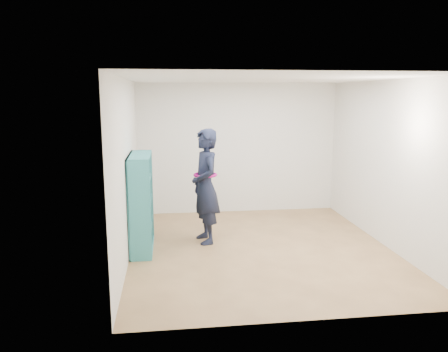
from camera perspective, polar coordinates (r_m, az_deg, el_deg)
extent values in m
plane|color=brown|center=(6.95, 4.75, -9.39)|extent=(4.50, 4.50, 0.00)
plane|color=white|center=(6.54, 5.11, 12.55)|extent=(4.50, 4.50, 0.00)
cube|color=silver|center=(6.50, -12.57, 0.85)|extent=(0.02, 4.50, 2.60)
cube|color=silver|center=(7.31, 20.43, 1.49)|extent=(0.02, 4.50, 2.60)
cube|color=silver|center=(8.81, 1.83, 3.60)|extent=(4.00, 0.02, 2.60)
cube|color=silver|center=(4.50, 10.99, -3.40)|extent=(4.00, 0.02, 2.60)
cube|color=teal|center=(6.31, -11.05, -4.59)|extent=(0.32, 0.02, 1.48)
cube|color=teal|center=(7.36, -10.53, -2.38)|extent=(0.32, 0.02, 1.48)
cube|color=teal|center=(7.04, -10.56, -9.18)|extent=(0.32, 1.11, 0.02)
cube|color=teal|center=(6.70, -10.98, 2.67)|extent=(0.32, 1.11, 0.02)
cube|color=teal|center=(6.85, -12.03, -3.43)|extent=(0.02, 1.11, 1.48)
cube|color=teal|center=(6.66, -10.86, -3.77)|extent=(0.30, 0.02, 1.44)
cube|color=teal|center=(7.01, -10.69, -3.05)|extent=(0.30, 0.02, 1.44)
cube|color=teal|center=(6.93, -10.67, -6.29)|extent=(0.30, 1.07, 0.02)
cube|color=teal|center=(6.83, -10.77, -3.40)|extent=(0.30, 1.07, 0.02)
cube|color=teal|center=(6.76, -10.87, -0.44)|extent=(0.30, 1.07, 0.02)
cube|color=beige|center=(6.69, -10.58, -9.82)|extent=(0.20, 0.13, 0.05)
cube|color=black|center=(6.50, -10.66, -6.24)|extent=(0.17, 0.15, 0.23)
cube|color=maroon|center=(6.40, -10.77, -3.18)|extent=(0.17, 0.15, 0.23)
cube|color=silver|center=(6.39, -10.91, -0.72)|extent=(0.20, 0.13, 0.05)
cube|color=navy|center=(6.95, -10.39, -8.26)|extent=(0.17, 0.15, 0.23)
cube|color=brown|center=(6.84, -10.49, -5.56)|extent=(0.17, 0.15, 0.19)
cube|color=#BFB28C|center=(6.81, -10.63, -3.00)|extent=(0.20, 0.13, 0.08)
cube|color=#26594C|center=(6.68, -10.70, 0.39)|extent=(0.17, 0.15, 0.20)
cube|color=beige|center=(7.28, -10.25, -7.33)|extent=(0.17, 0.15, 0.24)
cube|color=black|center=(7.25, -10.38, -5.20)|extent=(0.20, 0.13, 0.05)
cube|color=maroon|center=(7.10, -10.44, -1.96)|extent=(0.17, 0.15, 0.20)
cube|color=silver|center=(7.03, -10.54, 1.08)|extent=(0.17, 0.15, 0.24)
imported|color=black|center=(7.00, -2.45, -1.36)|extent=(0.57, 0.75, 1.85)
torus|color=#9E0C68|center=(6.97, -2.47, 0.15)|extent=(0.45, 0.45, 0.04)
cube|color=silver|center=(7.01, -3.75, -0.33)|extent=(0.05, 0.10, 0.13)
cube|color=black|center=(7.01, -3.75, -0.33)|extent=(0.05, 0.09, 0.13)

